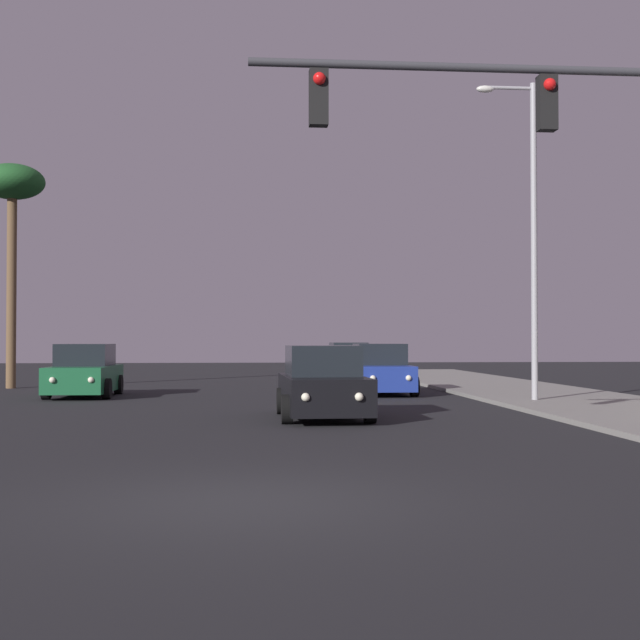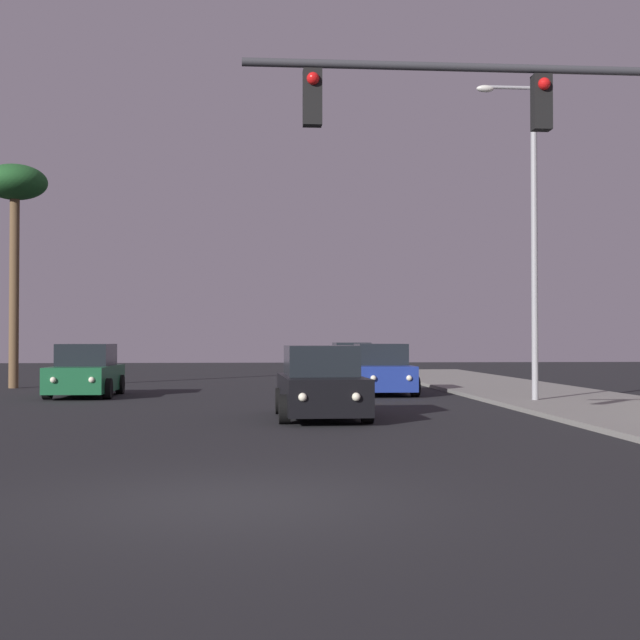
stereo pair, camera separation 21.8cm
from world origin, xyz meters
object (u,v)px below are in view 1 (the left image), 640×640
Objects in this scene: car_green at (85,373)px; car_blue at (380,371)px; car_black at (323,385)px; street_lamp at (529,223)px; traffic_light_mast at (574,161)px; car_white at (349,362)px; palm_tree_mid at (12,194)px.

car_green is 1.00× the size of car_blue.
street_lamp reaches higher than car_black.
car_green is 0.57× the size of traffic_light_mast.
car_green is at bearing 124.90° from traffic_light_mast.
car_black is at bearing 118.38° from traffic_light_mast.
car_black is 8.40m from traffic_light_mast.
car_green and car_black have the same top height.
car_white is 17.40m from street_lamp.
car_green is at bearing -52.17° from car_black.
traffic_light_mast is (0.45, -27.08, 3.98)m from car_white.
car_blue is (9.58, 0.47, 0.00)m from car_green.
car_black is (-3.06, -20.57, 0.00)m from car_white.
street_lamp is at bearing 163.03° from car_green.
car_green is 18.59m from traffic_light_mast.
car_white is 0.48× the size of street_lamp.
palm_tree_mid is (-16.72, 9.55, 2.17)m from street_lamp.
car_black is at bearing 130.75° from car_green.
car_white is 11.72m from car_blue.
car_black is at bearing 74.01° from car_blue.
car_black and car_blue have the same top height.
car_green is at bearing 161.62° from street_lamp.
street_lamp is at bearing 100.08° from car_white.
palm_tree_mid is at bearing 26.52° from car_white.
car_black is at bearing 80.72° from car_white.
car_blue is 7.40m from street_lamp.
car_green is 0.52× the size of palm_tree_mid.
car_white is 0.51× the size of palm_tree_mid.
palm_tree_mid reaches higher than car_black.
traffic_light_mast is (0.81, -15.36, 3.98)m from car_blue.
palm_tree_mid is (-10.47, 13.58, 6.53)m from car_black.
car_blue is (2.71, 8.86, 0.00)m from car_black.
car_blue is at bearing 93.00° from traffic_light_mast.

